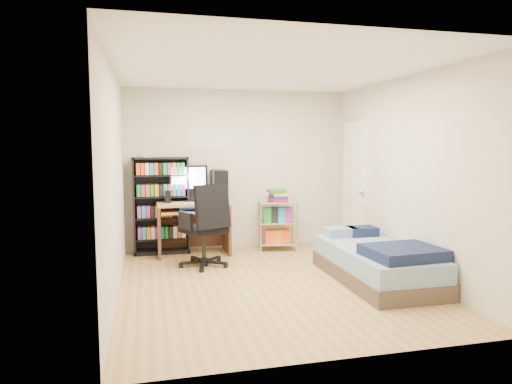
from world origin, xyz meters
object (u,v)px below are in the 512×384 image
object	(u,v)px
office_chair	(206,240)
bed	(377,262)
media_shelf	(161,204)
computer_desk	(200,206)

from	to	relation	value
office_chair	bed	bearing A→B (deg)	-53.97
media_shelf	computer_desk	distance (m)	0.58
bed	computer_desk	bearing A→B (deg)	134.52
media_shelf	office_chair	bearing A→B (deg)	-59.15
computer_desk	office_chair	xyz separation A→B (m)	(-0.02, -0.81, -0.36)
media_shelf	bed	size ratio (longest dim) A/B	0.82
office_chair	bed	xyz separation A→B (m)	(1.93, -1.14, -0.13)
office_chair	bed	size ratio (longest dim) A/B	0.61
media_shelf	computer_desk	bearing A→B (deg)	-11.13
computer_desk	bed	xyz separation A→B (m)	(1.91, -1.95, -0.49)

